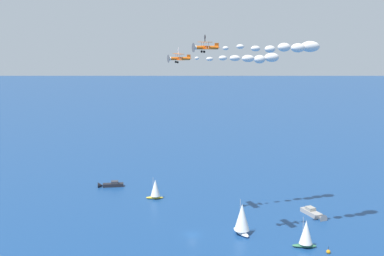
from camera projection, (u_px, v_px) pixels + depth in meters
ground_plane at (192, 234)px, 138.93m from camera, size 2000.00×2000.00×0.00m
motorboat_near_centre at (314, 214)px, 153.94m from camera, size 10.94×6.32×3.09m
sailboat_far_port at (155, 189)px, 171.78m from camera, size 5.24×5.74×7.85m
sailboat_inshore at (242, 219)px, 138.17m from camera, size 8.20×5.50×10.20m
sailboat_offshore at (306, 234)px, 129.20m from camera, size 5.92×5.88×8.40m
motorboat_ahead at (110, 185)px, 187.39m from camera, size 7.48×9.52×2.83m
marker_buoy at (328, 252)px, 126.02m from camera, size 1.10×1.10×2.10m
biplane_lead at (205, 47)px, 120.88m from camera, size 7.17×7.07×3.57m
wingwalker_lead at (205, 38)px, 120.49m from camera, size 0.89×0.44×1.76m
smoke_trail_lead at (294, 47)px, 129.21m from camera, size 12.68×27.39×3.13m
biplane_wingman at (178, 58)px, 140.50m from camera, size 7.17×7.07×3.57m
wingwalker_wingman at (178, 50)px, 140.10m from camera, size 0.89×0.44×1.76m
smoke_trail_wingman at (256, 58)px, 148.91m from camera, size 12.23×26.90×3.29m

